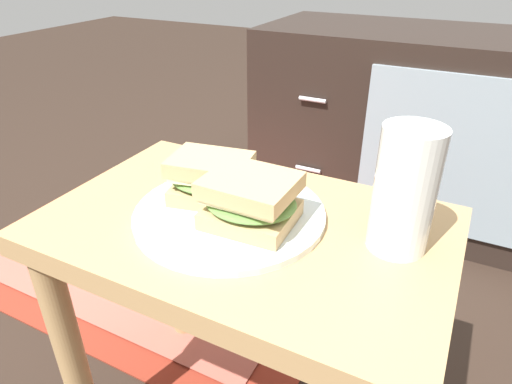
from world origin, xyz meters
The scene contains 7 objects.
side_table centered at (0.00, 0.00, 0.37)m, with size 0.56×0.36×0.46m.
tv_cabinet centered at (0.10, 0.95, 0.29)m, with size 0.96×0.46×0.58m.
area_rug centered at (-0.47, 0.36, 0.00)m, with size 1.05×0.74×0.01m.
plate centered at (-0.02, 0.00, 0.47)m, with size 0.27×0.27×0.01m, color silver.
sandwich_front centered at (-0.06, 0.02, 0.50)m, with size 0.14×0.11×0.07m.
sandwich_back centered at (0.02, -0.01, 0.50)m, with size 0.13×0.11×0.07m.
beer_glass centered at (0.20, 0.04, 0.54)m, with size 0.07×0.07×0.16m.
Camera 1 is at (0.25, -0.46, 0.80)m, focal length 31.44 mm.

